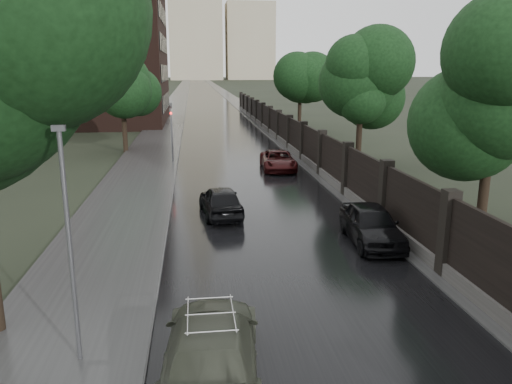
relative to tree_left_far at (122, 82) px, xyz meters
name	(u,v)px	position (x,y,z in m)	size (l,w,h in m)	color
road	(200,86)	(8.00, 160.00, -5.23)	(8.00, 420.00, 0.02)	black
sidewalk_left	(184,85)	(2.00, 160.00, -5.16)	(4.00, 420.00, 0.16)	#2D2D2D
verge_right	(214,85)	(13.50, 160.00, -5.20)	(3.00, 420.00, 0.08)	#2D2D2D
fence_right	(285,133)	(12.60, 2.01, -4.23)	(0.45, 75.72, 2.70)	#383533
tree_left_far	(122,82)	(0.00, 0.00, 0.00)	(4.25, 4.25, 7.39)	black
tree_right_a	(494,104)	(15.50, -22.00, -0.29)	(4.08, 4.08, 7.01)	black
tree_right_b	(361,89)	(15.50, -8.00, -0.29)	(4.08, 4.08, 7.01)	black
tree_right_c	(300,82)	(15.50, 10.00, -0.29)	(4.08, 4.08, 7.01)	black
lamp_post	(70,247)	(2.60, -28.50, -2.57)	(0.25, 0.12, 5.11)	#59595E
traffic_light	(172,128)	(3.70, -5.01, -2.84)	(0.16, 0.32, 4.00)	#59595E
brick_building	(54,33)	(-10.00, 22.00, 4.76)	(24.00, 18.00, 20.00)	black
stalinist_tower	(195,12)	(8.00, 270.00, 33.14)	(92.00, 30.00, 159.00)	tan
volga_sedan	(211,347)	(5.37, -29.30, -4.55)	(1.93, 4.74, 1.38)	#3F4235
hatchback_left	(221,201)	(6.20, -17.71, -4.58)	(1.56, 3.87, 1.32)	black
car_right_near	(371,224)	(11.40, -21.84, -4.54)	(1.66, 4.12, 1.40)	black
car_right_far	(278,160)	(10.32, -8.07, -4.64)	(2.00, 4.34, 1.21)	black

